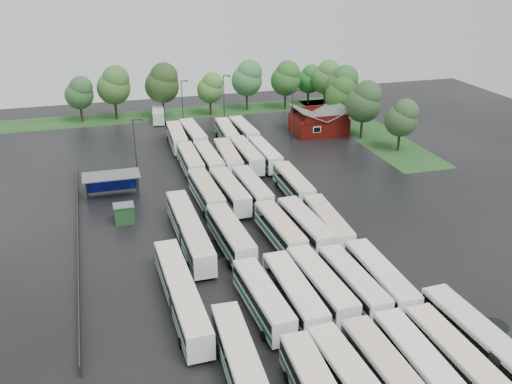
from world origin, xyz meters
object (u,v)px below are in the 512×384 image
object	(u,v)px
artic_bus_west_a	(246,379)
artic_bus_east	(498,358)
minibus	(158,115)
brick_building	(319,124)

from	to	relation	value
artic_bus_west_a	artic_bus_east	size ratio (longest dim) A/B	0.95
artic_bus_west_a	minibus	world-z (taller)	artic_bus_west_a
brick_building	minibus	world-z (taller)	brick_building
artic_bus_west_a	minibus	size ratio (longest dim) A/B	2.75
brick_building	minibus	xyz separation A→B (m)	(-29.57, 16.33, -0.33)
artic_bus_east	artic_bus_west_a	bearing A→B (deg)	167.41
artic_bus_east	minibus	size ratio (longest dim) A/B	2.90
brick_building	artic_bus_west_a	distance (m)	73.78
artic_bus_west_a	brick_building	bearing A→B (deg)	65.37
brick_building	artic_bus_west_a	bearing A→B (deg)	-116.69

